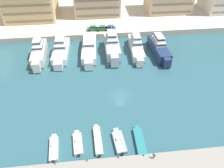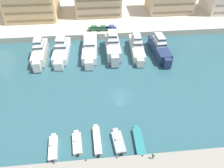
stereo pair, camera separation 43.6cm
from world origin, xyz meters
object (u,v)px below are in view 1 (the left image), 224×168
at_px(pedestrian_mid_deck, 154,155).
at_px(motorboat_cream_mid_left, 98,140).
at_px(car_green_far_left, 93,28).
at_px(motorboat_teal_center, 140,141).
at_px(yacht_silver_center_left, 112,46).
at_px(yacht_white_mid_left, 89,49).
at_px(motorboat_white_far_left, 54,148).
at_px(yacht_ivory_far_left, 39,52).
at_px(yacht_white_left, 61,50).
at_px(motorboat_cream_left, 78,143).
at_px(motorboat_grey_center_left, 119,141).
at_px(car_blue_mid_left, 110,28).
at_px(yacht_navy_center_right, 159,48).
at_px(car_green_left, 102,28).
at_px(yacht_ivory_center, 136,47).

bearing_deg(pedestrian_mid_deck, motorboat_cream_mid_left, 152.25).
distance_m(car_green_far_left, pedestrian_mid_deck, 55.01).
bearing_deg(motorboat_teal_center, yacht_silver_center_left, 92.96).
relative_size(yacht_white_mid_left, yacht_silver_center_left, 1.15).
distance_m(motorboat_white_far_left, pedestrian_mid_deck, 20.25).
bearing_deg(yacht_ivory_far_left, motorboat_cream_mid_left, -63.94).
bearing_deg(yacht_white_left, motorboat_cream_left, -80.89).
relative_size(motorboat_cream_mid_left, car_green_far_left, 1.94).
height_order(yacht_white_left, car_green_far_left, yacht_white_left).
distance_m(motorboat_grey_center_left, car_green_far_left, 49.56).
bearing_deg(car_green_far_left, yacht_ivory_far_left, -141.53).
bearing_deg(yacht_white_mid_left, motorboat_white_far_left, -102.76).
bearing_deg(car_green_far_left, motorboat_white_far_left, -101.56).
height_order(car_blue_mid_left, pedestrian_mid_deck, car_blue_mid_left).
bearing_deg(motorboat_cream_left, yacht_navy_center_right, 51.46).
bearing_deg(pedestrian_mid_deck, car_green_left, 96.50).
xyz_separation_m(yacht_white_mid_left, pedestrian_mid_deck, (11.33, -41.49, -0.08)).
height_order(yacht_white_left, motorboat_teal_center, yacht_white_left).
bearing_deg(car_blue_mid_left, motorboat_cream_left, -103.73).
height_order(yacht_ivory_center, car_green_left, yacht_ivory_center).
distance_m(yacht_white_left, yacht_silver_center_left, 16.91).
relative_size(car_blue_mid_left, pedestrian_mid_deck, 2.70).
xyz_separation_m(motorboat_white_far_left, motorboat_grey_center_left, (13.53, 0.25, -0.08)).
relative_size(yacht_white_left, motorboat_cream_mid_left, 2.18).
distance_m(yacht_ivory_center, car_blue_mid_left, 15.21).
bearing_deg(motorboat_teal_center, motorboat_grey_center_left, 175.81).
height_order(yacht_white_mid_left, car_green_far_left, yacht_white_mid_left).
relative_size(yacht_ivory_far_left, pedestrian_mid_deck, 10.56).
bearing_deg(motorboat_grey_center_left, motorboat_teal_center, -4.19).
distance_m(yacht_ivory_far_left, yacht_silver_center_left, 23.74).
xyz_separation_m(yacht_ivory_far_left, pedestrian_mid_deck, (27.43, -39.96, -0.62)).
relative_size(motorboat_white_far_left, motorboat_cream_mid_left, 0.84).
relative_size(yacht_white_left, yacht_ivory_center, 0.96).
distance_m(yacht_silver_center_left, motorboat_teal_center, 36.46).
xyz_separation_m(motorboat_cream_left, car_green_far_left, (5.30, 48.83, 2.76)).
relative_size(yacht_ivory_far_left, car_blue_mid_left, 3.91).
distance_m(motorboat_white_far_left, car_blue_mid_left, 52.03).
distance_m(yacht_ivory_far_left, motorboat_teal_center, 43.79).
bearing_deg(motorboat_grey_center_left, yacht_silver_center_left, 86.09).
height_order(yacht_silver_center_left, motorboat_cream_mid_left, yacht_silver_center_left).
distance_m(yacht_navy_center_right, car_green_left, 23.38).
bearing_deg(car_green_far_left, car_green_left, -6.49).
bearing_deg(motorboat_grey_center_left, yacht_ivory_far_left, 121.15).
height_order(yacht_ivory_far_left, car_blue_mid_left, yacht_ivory_far_left).
height_order(yacht_white_left, motorboat_cream_left, yacht_white_left).
height_order(motorboat_grey_center_left, motorboat_teal_center, motorboat_grey_center_left).
relative_size(yacht_silver_center_left, motorboat_grey_center_left, 2.60).
xyz_separation_m(yacht_navy_center_right, car_green_left, (-17.84, 15.08, 0.92)).
bearing_deg(motorboat_teal_center, yacht_ivory_center, 80.21).
height_order(yacht_navy_center_right, motorboat_cream_left, yacht_navy_center_right).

